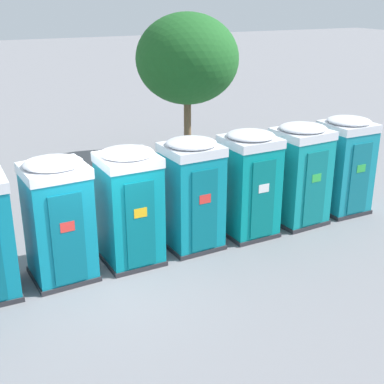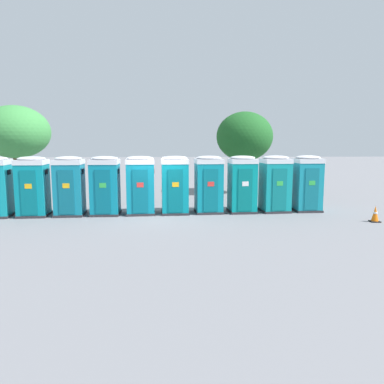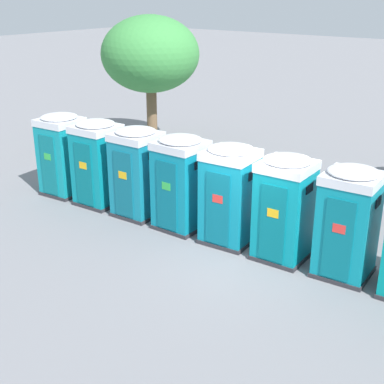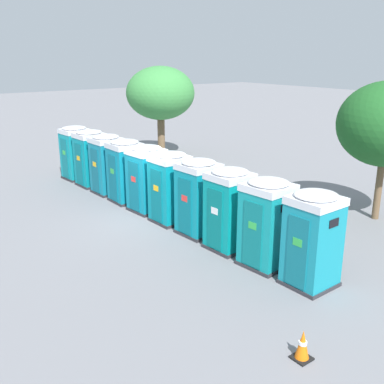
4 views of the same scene
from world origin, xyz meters
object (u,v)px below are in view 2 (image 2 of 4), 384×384
street_tree_0 (15,132)px  portapotty_4 (140,185)px  portapotty_3 (105,185)px  portapotty_7 (242,184)px  portapotty_2 (69,186)px  portapotty_6 (209,184)px  portapotty_8 (275,183)px  street_tree_1 (245,137)px  traffic_cone (375,214)px  portapotty_1 (33,186)px  portapotty_5 (175,185)px  portapotty_9 (307,183)px

street_tree_0 → portapotty_4: bearing=-36.3°
portapotty_4 → portapotty_3: bearing=-176.9°
portapotty_4 → portapotty_7: size_ratio=1.00×
portapotty_3 → portapotty_2: bearing=-177.5°
portapotty_4 → portapotty_7: 4.52m
portapotty_6 → portapotty_8: (3.01, 0.08, -0.00)m
street_tree_1 → traffic_cone: (3.66, -8.38, -3.13)m
portapotty_8 → street_tree_1: size_ratio=0.52×
portapotty_2 → portapotty_8: bearing=2.5°
portapotty_1 → portapotty_2: bearing=3.1°
traffic_cone → portapotty_5: bearing=164.5°
portapotty_7 → street_tree_1: street_tree_1 is taller
street_tree_0 → traffic_cone: street_tree_0 is taller
portapotty_1 → traffic_cone: 14.08m
portapotty_8 → traffic_cone: bearing=-35.3°
portapotty_5 → street_tree_1: size_ratio=0.52×
street_tree_1 → portapotty_9: bearing=-73.1°
portapotty_9 → street_tree_0: (-14.92, 5.08, 2.38)m
portapotty_3 → traffic_cone: (10.91, -2.06, -0.97)m
portapotty_3 → traffic_cone: 11.14m
portapotty_1 → portapotty_6: 7.53m
portapotty_7 → portapotty_3: bearing=-177.5°
portapotty_5 → street_tree_1: bearing=55.6°
portapotty_3 → portapotty_9: size_ratio=1.00×
portapotty_3 → portapotty_7: bearing=2.5°
portapotty_5 → portapotty_7: 3.01m
portapotty_1 → portapotty_6: bearing=3.0°
portapotty_4 → street_tree_0: bearing=143.7°
portapotty_5 → portapotty_3: bearing=-177.6°
portapotty_5 → traffic_cone: size_ratio=3.97×
portapotty_5 → portapotty_9: (6.02, 0.31, 0.00)m
portapotty_6 → portapotty_8: size_ratio=1.00×
portapotty_1 → portapotty_6: (7.52, 0.39, 0.00)m
portapotty_3 → street_tree_0: 8.42m
portapotty_2 → street_tree_1: 11.04m
portapotty_1 → portapotty_7: (9.03, 0.41, 0.00)m
portapotty_7 → street_tree_1: bearing=78.5°
street_tree_0 → portapotty_6: bearing=-26.8°
portapotty_6 → portapotty_7: (1.51, 0.02, 0.00)m
portapotty_5 → portapotty_6: bearing=4.6°
portapotty_2 → street_tree_1: (8.75, 6.38, 2.16)m
portapotty_5 → portapotty_7: (3.01, 0.14, 0.00)m
portapotty_3 → traffic_cone: portapotty_3 is taller
portapotty_1 → portapotty_4: 4.52m
portapotty_1 → portapotty_4: bearing=2.9°
portapotty_2 → portapotty_8: (9.03, 0.40, -0.00)m
portapotty_1 → street_tree_0: size_ratio=0.49×
portapotty_3 → portapotty_7: size_ratio=1.00×
portapotty_1 → street_tree_1: 12.31m
portapotty_1 → portapotty_5: bearing=2.6°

